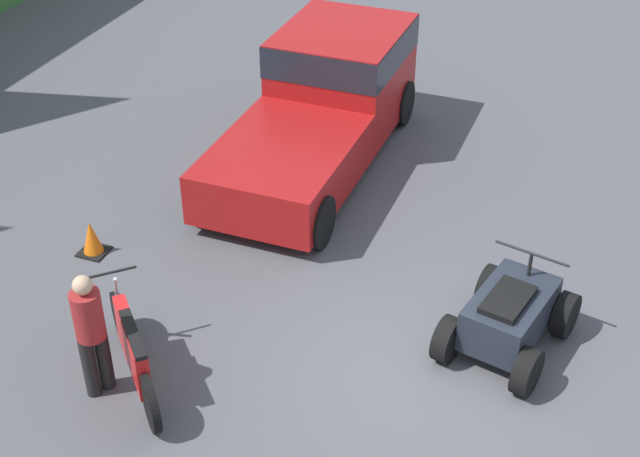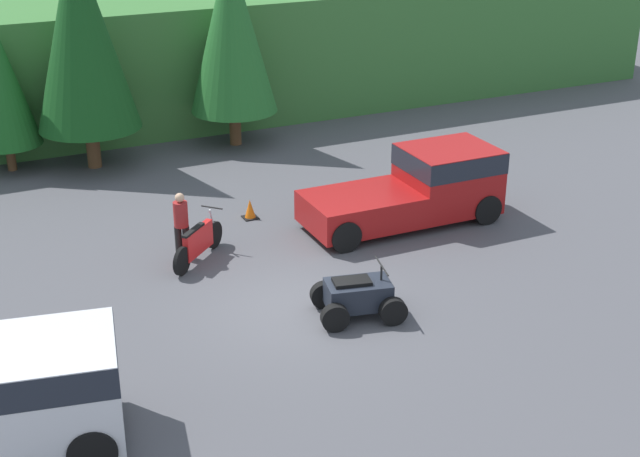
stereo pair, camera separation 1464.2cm
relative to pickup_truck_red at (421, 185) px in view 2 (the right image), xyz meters
The scene contains 10 objects.
ground_plane 6.07m from the pickup_truck_red, 147.67° to the right, with size 80.00×80.00×0.00m, color #4C4C51.
hillside_backdrop 13.81m from the pickup_truck_red, 111.55° to the left, with size 44.00×6.00×4.48m.
tree_mid_left 13.43m from the pickup_truck_red, 136.71° to the left, with size 2.13×2.13×4.84m.
tree_mid_right 11.49m from the pickup_truck_red, 130.99° to the left, with size 3.23×3.23×7.35m.
tree_right 9.33m from the pickup_truck_red, 104.85° to the left, with size 2.96×2.96×6.72m.
pickup_truck_red is the anchor object (origin of this frame).
dirt_bike 6.40m from the pickup_truck_red, behind, with size 1.81×1.73×1.16m.
quad_atv 5.79m from the pickup_truck_red, 134.94° to the right, with size 2.16×1.69×1.19m.
rider_person 6.70m from the pickup_truck_red, behind, with size 0.49×0.49×1.75m.
traffic_cone 4.80m from the pickup_truck_red, 152.88° to the left, with size 0.42×0.42×0.55m.
Camera 2 is at (-7.20, -16.25, 9.71)m, focal length 50.00 mm.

